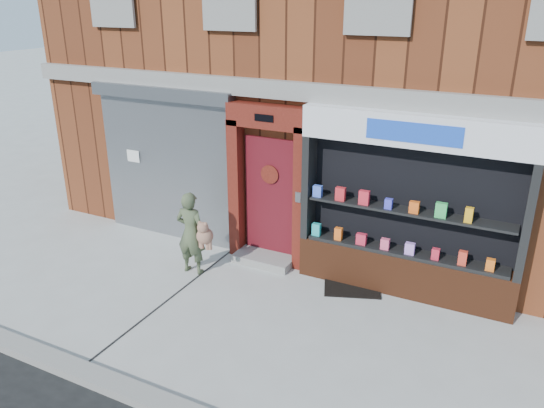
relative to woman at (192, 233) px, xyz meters
The scene contains 8 objects.
ground 2.04m from the woman, 25.97° to the right, with size 80.00×80.00×0.00m, color #9E9E99.
curb 3.50m from the woman, 60.28° to the right, with size 60.00×0.30×0.12m, color gray.
building 6.33m from the woman, 71.78° to the left, with size 12.00×8.16×8.00m.
shutter_bay 1.95m from the woman, 139.79° to the left, with size 3.10×0.30×3.04m.
red_door_bay 1.57m from the woman, 47.36° to the left, with size 1.52×0.58×2.90m.
pharmacy_bay 3.64m from the woman, 15.96° to the left, with size 3.50×0.41×3.00m.
woman is the anchor object (origin of this frame).
doormat 2.89m from the woman, 15.00° to the left, with size 0.93×0.65×0.02m, color black.
Camera 1 is at (3.29, -6.02, 4.59)m, focal length 35.00 mm.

